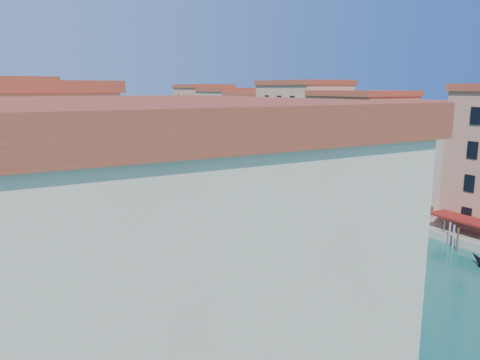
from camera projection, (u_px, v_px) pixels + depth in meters
name	position (u px, v px, depth m)	size (l,w,h in m)	color
left_bank_palazzos	(15.00, 157.00, 66.62)	(12.80, 128.40, 21.00)	beige
right_bank_palazzos	(320.00, 137.00, 94.41)	(12.80, 128.40, 21.00)	#A84D3C
quay	(287.00, 186.00, 92.26)	(4.00, 140.00, 1.00)	gray
mooring_poles_right	(434.00, 232.00, 59.94)	(1.44, 54.24, 3.20)	#55311D
vaporetto_far	(131.00, 199.00, 76.74)	(8.93, 21.81, 3.16)	silver
gondola_fore	(343.00, 239.00, 59.71)	(2.34, 13.25, 2.64)	black
gondola_far	(253.00, 194.00, 85.34)	(4.84, 11.72, 1.72)	black
motorboat_mid	(201.00, 214.00, 71.13)	(4.23, 7.26, 1.43)	silver
motorboat_far	(140.00, 172.00, 107.38)	(3.85, 7.23, 1.43)	silver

